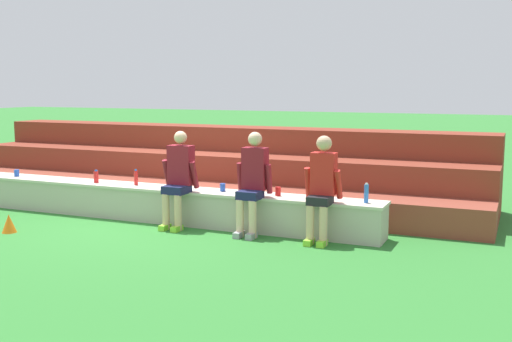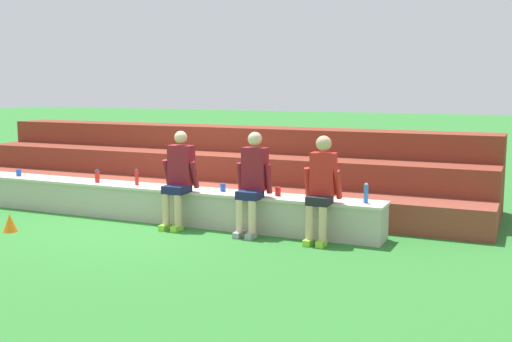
% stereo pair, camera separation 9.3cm
% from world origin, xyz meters
% --- Properties ---
extents(ground_plane, '(80.00, 80.00, 0.00)m').
position_xyz_m(ground_plane, '(0.00, 0.00, 0.00)').
color(ground_plane, '#2D752D').
extents(stone_seating_wall, '(7.27, 0.55, 0.54)m').
position_xyz_m(stone_seating_wall, '(0.00, 0.26, 0.28)').
color(stone_seating_wall, '#B7AF9E').
rests_on(stone_seating_wall, ground).
extents(brick_bleachers, '(9.98, 2.35, 1.34)m').
position_xyz_m(brick_bleachers, '(0.00, 2.24, 0.52)').
color(brick_bleachers, brown).
rests_on(brick_bleachers, ground).
extents(person_far_left, '(0.55, 0.53, 1.45)m').
position_xyz_m(person_far_left, '(0.58, -0.03, 0.77)').
color(person_far_left, '#DBAD89').
rests_on(person_far_left, ground).
extents(person_left_of_center, '(0.53, 0.56, 1.47)m').
position_xyz_m(person_left_of_center, '(1.77, 0.01, 0.78)').
color(person_left_of_center, beige).
rests_on(person_left_of_center, ground).
extents(person_center, '(0.51, 0.53, 1.45)m').
position_xyz_m(person_center, '(2.80, -0.01, 0.78)').
color(person_center, '#DBAD89').
rests_on(person_center, ground).
extents(water_bottle_center_gap, '(0.08, 0.08, 0.21)m').
position_xyz_m(water_bottle_center_gap, '(-1.13, 0.21, 0.64)').
color(water_bottle_center_gap, red).
rests_on(water_bottle_center_gap, stone_seating_wall).
extents(water_bottle_near_left, '(0.06, 0.06, 0.25)m').
position_xyz_m(water_bottle_near_left, '(-0.39, 0.27, 0.66)').
color(water_bottle_near_left, red).
rests_on(water_bottle_near_left, stone_seating_wall).
extents(water_bottle_mid_right, '(0.06, 0.06, 0.27)m').
position_xyz_m(water_bottle_mid_right, '(3.35, 0.25, 0.67)').
color(water_bottle_mid_right, blue).
rests_on(water_bottle_mid_right, stone_seating_wall).
extents(plastic_cup_middle, '(0.08, 0.08, 0.13)m').
position_xyz_m(plastic_cup_middle, '(2.05, 0.27, 0.60)').
color(plastic_cup_middle, red).
rests_on(plastic_cup_middle, stone_seating_wall).
extents(plastic_cup_left_end, '(0.09, 0.09, 0.12)m').
position_xyz_m(plastic_cup_left_end, '(-2.86, 0.23, 0.60)').
color(plastic_cup_left_end, blue).
rests_on(plastic_cup_left_end, stone_seating_wall).
extents(plastic_cup_right_end, '(0.08, 0.08, 0.12)m').
position_xyz_m(plastic_cup_right_end, '(1.15, 0.30, 0.60)').
color(plastic_cup_right_end, blue).
rests_on(plastic_cup_right_end, stone_seating_wall).
extents(sports_cone, '(0.21, 0.21, 0.27)m').
position_xyz_m(sports_cone, '(-1.52, -1.31, 0.13)').
color(sports_cone, orange).
rests_on(sports_cone, ground).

